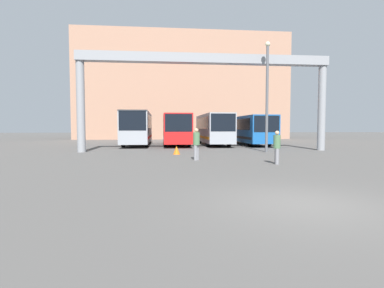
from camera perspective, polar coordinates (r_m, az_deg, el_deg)
The scene contains 11 objects.
ground_plane at distance 7.81m, azimuth 20.40°, elevation -10.70°, with size 200.00×200.00×0.00m, color #514F4C.
building_backdrop at distance 51.98m, azimuth -1.97°, elevation 10.36°, with size 33.41×12.00×16.64m.
overhead_gantry at distance 23.46m, azimuth 2.71°, elevation 13.17°, with size 19.28×0.80×7.41m.
bus_slot_0 at distance 31.14m, azimuth -10.33°, elevation 3.29°, with size 2.53×10.52×3.35m.
bus_slot_1 at distance 31.17m, azimuth -3.11°, elevation 3.09°, with size 2.59×10.72×3.11m.
bus_slot_2 at distance 31.40m, azimuth 4.08°, elevation 3.13°, with size 2.43×10.35×3.15m.
bus_slot_3 at distance 32.63m, azimuth 10.77°, elevation 2.93°, with size 2.56×11.04×2.99m.
pedestrian_near_left at distance 16.76m, azimuth 0.84°, elevation 0.14°, with size 0.37×0.37×1.80m.
pedestrian_mid_left at distance 15.54m, azimuth 15.86°, elevation -0.45°, with size 0.35×0.35×1.68m.
traffic_cone at distance 20.45m, azimuth -2.96°, elevation -1.17°, with size 0.48×0.48×0.58m.
lamp_post at distance 23.05m, azimuth 14.11°, elevation 9.50°, with size 0.36×0.36×8.11m.
Camera 1 is at (-3.36, -6.80, 1.85)m, focal length 28.00 mm.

